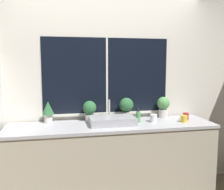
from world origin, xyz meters
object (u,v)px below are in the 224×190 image
potted_plant_center_right (126,106)px  soap_bottle (138,117)px  potted_plant_far_right (163,106)px  potted_plant_center_left (90,109)px  potted_plant_far_left (48,110)px  mug_white (154,118)px  sink (112,121)px  mug_yellow (184,119)px  mug_red (186,116)px

potted_plant_center_right → soap_bottle: bearing=-65.2°
potted_plant_center_right → potted_plant_far_right: potted_plant_center_right is taller
potted_plant_center_left → potted_plant_center_right: 0.48m
potted_plant_far_left → mug_white: potted_plant_far_left is taller
potted_plant_far_left → potted_plant_center_left: potted_plant_far_left is taller
sink → soap_bottle: size_ratio=3.05×
mug_yellow → potted_plant_center_right: bearing=155.3°
potted_plant_center_left → potted_plant_far_left: bearing=-180.0°
potted_plant_center_left → mug_yellow: potted_plant_center_left is taller
potted_plant_far_left → mug_red: (1.72, -0.19, -0.11)m
potted_plant_center_right → soap_bottle: potted_plant_center_right is taller
mug_yellow → potted_plant_far_left: bearing=169.6°
sink → potted_plant_center_left: sink is taller
soap_bottle → mug_white: soap_bottle is taller
sink → potted_plant_center_left: (-0.24, 0.24, 0.10)m
potted_plant_center_right → mug_white: 0.38m
soap_bottle → mug_red: bearing=1.1°
potted_plant_center_right → mug_red: size_ratio=3.04×
soap_bottle → sink: bearing=-174.5°
mug_yellow → soap_bottle: bearing=170.5°
sink → potted_plant_far_right: (0.75, 0.24, 0.11)m
potted_plant_far_right → sink: bearing=-162.2°
potted_plant_far_left → soap_bottle: potted_plant_far_left is taller
potted_plant_far_left → mug_yellow: potted_plant_far_left is taller
mug_red → potted_plant_far_right: bearing=139.4°
potted_plant_center_right → mug_yellow: 0.73m
sink → potted_plant_far_left: 0.79m
mug_white → potted_plant_far_right: bearing=45.3°
potted_plant_center_right → mug_red: potted_plant_center_right is taller
mug_white → mug_yellow: mug_white is taller
sink → mug_red: 0.97m
sink → mug_yellow: bearing=-3.9°
potted_plant_center_right → mug_red: 0.77m
potted_plant_far_left → mug_red: 1.73m
soap_bottle → potted_plant_far_right: bearing=26.7°
sink → potted_plant_far_right: bearing=17.8°
potted_plant_center_right → potted_plant_far_right: bearing=0.0°
potted_plant_center_right → mug_yellow: potted_plant_center_right is taller
mug_red → potted_plant_center_right: bearing=165.2°
potted_plant_far_left → potted_plant_center_right: (0.98, 0.00, 0.02)m
potted_plant_center_left → mug_red: bearing=-9.1°
potted_plant_far_left → potted_plant_far_right: bearing=0.0°
soap_bottle → mug_yellow: size_ratio=2.14×
potted_plant_far_left → potted_plant_center_right: potted_plant_center_right is taller
sink → potted_plant_far_left: sink is taller
potted_plant_center_left → potted_plant_far_right: bearing=-0.0°
sink → potted_plant_far_right: potted_plant_far_right is taller
potted_plant_center_left → mug_white: (0.76, -0.22, -0.10)m
mug_red → mug_yellow: bearing=-127.6°
mug_white → sink: bearing=-178.1°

